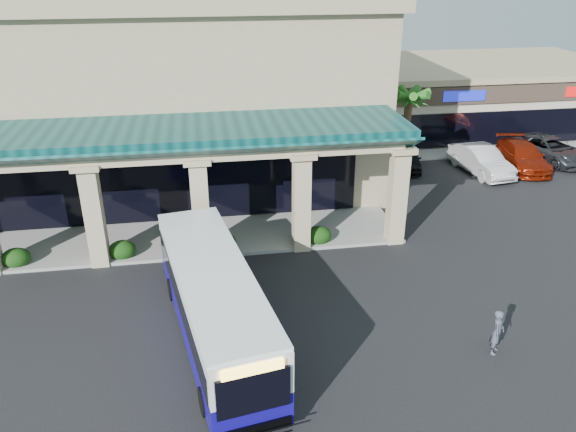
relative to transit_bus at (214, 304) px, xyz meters
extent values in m
plane|color=black|center=(2.71, 1.00, -1.46)|extent=(110.00, 110.00, 0.00)
imported|color=#444759|center=(9.44, -2.28, -0.63)|extent=(0.69, 0.73, 1.67)
imported|color=black|center=(12.86, 15.75, -0.78)|extent=(2.66, 4.32, 1.37)
imported|color=silver|center=(17.07, 14.19, -0.62)|extent=(2.39, 5.31, 1.69)
imported|color=maroon|center=(20.16, 14.67, -0.68)|extent=(3.02, 5.68, 1.57)
imported|color=#2A2B31|center=(22.64, 15.72, -0.67)|extent=(4.06, 6.23, 1.59)
camera|label=1|loc=(-0.08, -16.53, 11.01)|focal=35.00mm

